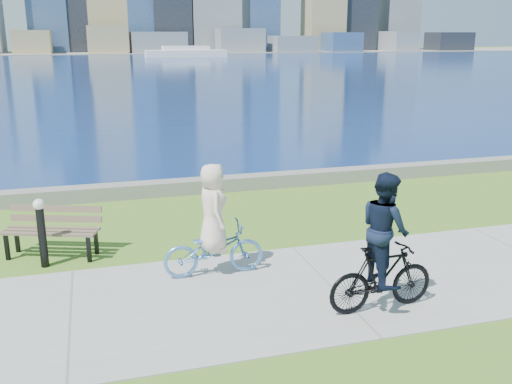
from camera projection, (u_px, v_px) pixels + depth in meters
ground at (330, 286)px, 9.19m from camera, size 320.00×320.00×0.00m
concrete_path at (330, 285)px, 9.19m from camera, size 80.00×3.50×0.02m
seawall at (235, 183)px, 14.88m from camera, size 90.00×0.50×0.35m
bay_water at (114, 65)px, 75.84m from camera, size 320.00×131.00×0.01m
far_shore at (102, 52)px, 129.50m from camera, size 320.00×30.00×0.12m
ferry_far at (186, 52)px, 102.77m from camera, size 14.40×4.12×1.95m
park_bench at (53, 227)px, 10.35m from camera, size 1.81×1.15×0.89m
bollard_lamp at (41, 228)px, 9.78m from camera, size 0.20×0.20×1.23m
cyclist_woman at (213, 234)px, 9.42m from camera, size 0.59×1.69×1.90m
cyclist_man at (383, 254)px, 8.15m from camera, size 0.65×1.68×2.06m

